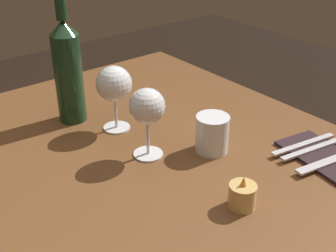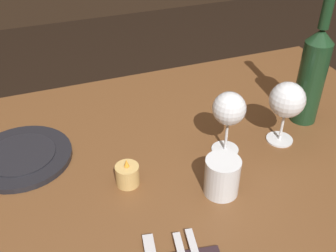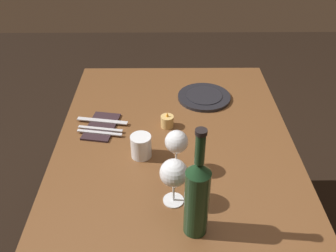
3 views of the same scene
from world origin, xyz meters
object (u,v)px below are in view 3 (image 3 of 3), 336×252
fork_inner (100,129)px  fork_outer (99,133)px  dinner_plate (204,97)px  folded_napkin (101,126)px  table_knife (102,121)px  wine_bottle (197,196)px  votive_candle (167,122)px  wine_glass_left (174,174)px  wine_glass_right (176,143)px  water_tumbler (141,147)px

fork_inner → fork_outer: (-0.03, 0.00, 0.00)m
dinner_plate → fork_inner: (-0.24, 0.43, 0.00)m
dinner_plate → fork_outer: dinner_plate is taller
folded_napkin → table_knife: table_knife is taller
wine_bottle → votive_candle: 0.53m
wine_glass_left → wine_glass_right: (0.15, -0.01, 0.00)m
wine_glass_left → water_tumbler: 0.26m
wine_glass_left → fork_inner: size_ratio=0.90×
votive_candle → dinner_plate: 0.27m
fork_inner → table_knife: (0.05, 0.00, 0.00)m
wine_glass_right → water_tumbler: wine_glass_right is taller
folded_napkin → dinner_plate: bearing=-63.2°
wine_glass_right → fork_outer: size_ratio=0.89×
dinner_plate → folded_napkin: 0.48m
water_tumbler → fork_outer: bearing=53.5°
votive_candle → fork_outer: 0.27m
wine_glass_left → wine_bottle: (-0.11, -0.06, 0.02)m
wine_glass_left → wine_glass_right: bearing=-4.5°
wine_glass_left → table_knife: bearing=33.4°
wine_glass_right → table_knife: wine_glass_right is taller
fork_inner → water_tumbler: bearing=-131.6°
wine_bottle → fork_inner: wine_bottle is taller
wine_glass_right → fork_outer: wine_glass_right is taller
fork_outer → table_knife: same height
dinner_plate → fork_inner: dinner_plate is taller
wine_glass_right → table_knife: bearing=46.3°
water_tumbler → folded_napkin: 0.25m
wine_glass_right → wine_bottle: wine_bottle is taller
dinner_plate → table_knife: (-0.19, 0.43, 0.00)m
wine_bottle → table_knife: wine_bottle is taller
fork_outer → table_knife: 0.08m
votive_candle → table_knife: bearing=84.5°
fork_outer → folded_napkin: bearing=0.0°
fork_inner → votive_candle: bearing=-83.6°
water_tumbler → fork_inner: 0.23m
wine_glass_left → folded_napkin: wine_glass_left is taller
votive_candle → fork_outer: votive_candle is taller
water_tumbler → folded_napkin: bearing=44.0°
folded_napkin → fork_outer: (-0.05, 0.00, 0.01)m
wine_bottle → table_knife: size_ratio=1.71×
water_tumbler → dinner_plate: 0.47m
wine_bottle → table_knife: (0.54, 0.34, -0.13)m
votive_candle → dinner_plate: bearing=-38.1°
wine_bottle → dinner_plate: 0.74m
wine_glass_left → votive_candle: (0.40, 0.02, -0.09)m
fork_inner → table_knife: size_ratio=0.85×
folded_napkin → water_tumbler: bearing=-136.0°
wine_bottle → folded_napkin: 0.63m
folded_napkin → fork_inner: (-0.02, 0.00, 0.01)m
dinner_plate → fork_inner: bearing=119.4°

